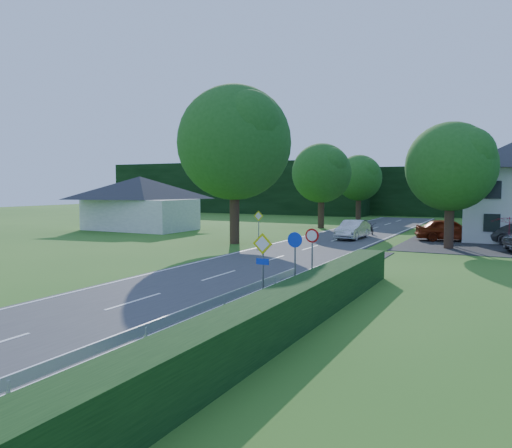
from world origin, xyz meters
The scene contains 26 objects.
road centered at (0.00, 20.00, 0.02)m, with size 7.00×80.00×0.04m, color #3B3B3D.
footpath centered at (4.95, 2.00, 0.02)m, with size 1.50×44.00×0.04m, color black.
parking_pad centered at (12.00, 33.00, 0.02)m, with size 14.00×16.00×0.04m, color black.
line_edge_left centered at (-3.25, 20.00, 0.04)m, with size 0.12×80.00×0.01m, color white.
line_edge_right centered at (3.25, 20.00, 0.04)m, with size 0.12×80.00×0.01m, color white.
line_centre centered at (0.00, 20.00, 0.04)m, with size 0.12×80.00×0.01m, color white, non-canonical shape.
guardrail centered at (3.85, -1.00, 0.34)m, with size 0.12×26.00×0.69m, color white, non-canonical shape.
hedge_right centered at (6.50, 0.00, 0.65)m, with size 1.20×30.00×1.30m, color black.
tree_main centered at (-6.00, 24.00, 5.82)m, with size 9.40×9.40×11.64m, color #205519, non-canonical shape.
tree_left_far centered at (-5.00, 40.00, 4.29)m, with size 7.00×7.00×8.58m, color #205519, non-canonical shape.
tree_right_far centered at (7.00, 42.00, 4.54)m, with size 7.40×7.40×9.09m, color #205519, non-canonical shape.
tree_left_back centered at (-4.50, 52.00, 4.04)m, with size 6.60×6.60×8.07m, color #205519, non-canonical shape.
tree_right_back centered at (6.00, 50.00, 3.78)m, with size 6.20×6.20×7.56m, color #205519, non-canonical shape.
tree_right_mid centered at (8.50, 28.00, 4.29)m, with size 7.00×7.00×8.58m, color #205519, non-canonical shape.
treeline_left centered at (-28.00, 62.00, 4.00)m, with size 44.00×6.00×8.00m, color black.
treeline_right centered at (8.00, 66.00, 3.50)m, with size 30.00×5.00×7.00m, color black.
bungalow_left centered at (-20.00, 30.00, 2.71)m, with size 11.00×6.50×5.20m.
streetlight centered at (8.06, 30.00, 4.46)m, with size 2.03×0.18×8.00m.
sign_priority_right centered at (4.30, 7.98, 1.80)m, with size 0.78×0.09×2.59m.
sign_roundabout centered at (4.30, 10.98, 1.67)m, with size 0.64×0.08×2.37m.
sign_speed_limit centered at (4.30, 12.97, 1.77)m, with size 0.64×0.11×2.37m.
sign_priority_left centered at (-4.50, 24.98, 1.72)m, with size 0.78×0.09×2.44m.
moving_car centered at (0.97, 30.92, 0.79)m, with size 1.59×4.56×1.50m, color silver.
motorcycle centered at (1.31, 35.45, 0.56)m, with size 0.68×1.96×1.03m, color black.
parked_car_red centered at (8.00, 33.00, 0.89)m, with size 2.01×5.00×1.70m, color maroon.
parasol centered at (12.12, 30.01, 1.13)m, with size 2.39×2.43×2.19m, color #B60E27.
Camera 1 is at (12.26, -8.02, 4.28)m, focal length 35.00 mm.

